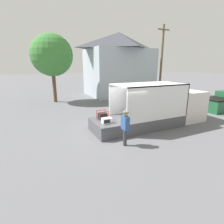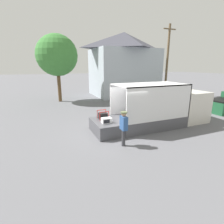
{
  "view_description": "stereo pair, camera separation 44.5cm",
  "coord_description": "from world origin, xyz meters",
  "px_view_note": "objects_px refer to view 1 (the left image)",
  "views": [
    {
      "loc": [
        -4.47,
        -8.76,
        3.8
      ],
      "look_at": [
        -0.42,
        -0.2,
        1.28
      ],
      "focal_mm": 28.0,
      "sensor_mm": 36.0,
      "label": 1
    },
    {
      "loc": [
        -4.06,
        -8.94,
        3.8
      ],
      "look_at": [
        -0.42,
        -0.2,
        1.28
      ],
      "focal_mm": 28.0,
      "sensor_mm": 36.0,
      "label": 2
    }
  ],
  "objects_px": {
    "box_truck": "(167,110)",
    "street_tree": "(52,55)",
    "microwave": "(107,120)",
    "worker_person": "(125,125)",
    "utility_pole": "(162,60)",
    "portable_generator": "(103,116)"
  },
  "relations": [
    {
      "from": "microwave",
      "to": "street_tree",
      "type": "xyz_separation_m",
      "value": [
        -1.24,
        10.99,
        3.94
      ]
    },
    {
      "from": "microwave",
      "to": "portable_generator",
      "type": "xyz_separation_m",
      "value": [
        0.09,
        0.77,
        0.05
      ]
    },
    {
      "from": "worker_person",
      "to": "street_tree",
      "type": "distance_m",
      "value": 13.21
    },
    {
      "from": "worker_person",
      "to": "street_tree",
      "type": "xyz_separation_m",
      "value": [
        -1.52,
        12.57,
        3.75
      ]
    },
    {
      "from": "box_truck",
      "to": "street_tree",
      "type": "height_order",
      "value": "street_tree"
    },
    {
      "from": "worker_person",
      "to": "utility_pole",
      "type": "xyz_separation_m",
      "value": [
        11.85,
        11.61,
        3.46
      ]
    },
    {
      "from": "microwave",
      "to": "street_tree",
      "type": "distance_m",
      "value": 11.75
    },
    {
      "from": "box_truck",
      "to": "utility_pole",
      "type": "height_order",
      "value": "utility_pole"
    },
    {
      "from": "worker_person",
      "to": "microwave",
      "type": "bearing_deg",
      "value": 99.96
    },
    {
      "from": "box_truck",
      "to": "worker_person",
      "type": "relative_size",
      "value": 3.77
    },
    {
      "from": "box_truck",
      "to": "portable_generator",
      "type": "distance_m",
      "value": 4.58
    },
    {
      "from": "portable_generator",
      "to": "utility_pole",
      "type": "distance_m",
      "value": 15.61
    },
    {
      "from": "portable_generator",
      "to": "utility_pole",
      "type": "relative_size",
      "value": 0.07
    },
    {
      "from": "microwave",
      "to": "utility_pole",
      "type": "relative_size",
      "value": 0.06
    },
    {
      "from": "utility_pole",
      "to": "microwave",
      "type": "bearing_deg",
      "value": -140.4
    },
    {
      "from": "utility_pole",
      "to": "street_tree",
      "type": "distance_m",
      "value": 13.41
    },
    {
      "from": "portable_generator",
      "to": "utility_pole",
      "type": "bearing_deg",
      "value": 37.57
    },
    {
      "from": "worker_person",
      "to": "street_tree",
      "type": "relative_size",
      "value": 0.25
    },
    {
      "from": "microwave",
      "to": "worker_person",
      "type": "distance_m",
      "value": 1.61
    },
    {
      "from": "microwave",
      "to": "utility_pole",
      "type": "height_order",
      "value": "utility_pole"
    },
    {
      "from": "street_tree",
      "to": "microwave",
      "type": "bearing_deg",
      "value": -83.55
    },
    {
      "from": "box_truck",
      "to": "utility_pole",
      "type": "xyz_separation_m",
      "value": [
        7.48,
        9.7,
        3.64
      ]
    }
  ]
}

